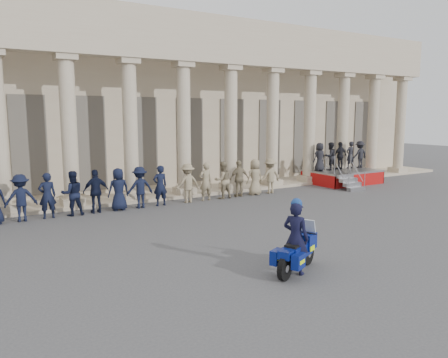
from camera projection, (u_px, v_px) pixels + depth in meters
ground at (260, 241)px, 13.51m from camera, size 90.00×90.00×0.00m
building at (113, 104)px, 25.36m from camera, size 40.00×12.50×9.00m
officer_rank at (92, 192)px, 17.25m from camera, size 18.80×0.66×1.75m
reviewing_stand at (342, 161)px, 24.95m from camera, size 4.09×3.78×2.35m
motorcycle at (297, 251)px, 10.81m from camera, size 1.79×1.17×1.23m
rider at (296, 236)px, 10.67m from camera, size 0.67×0.78×1.89m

